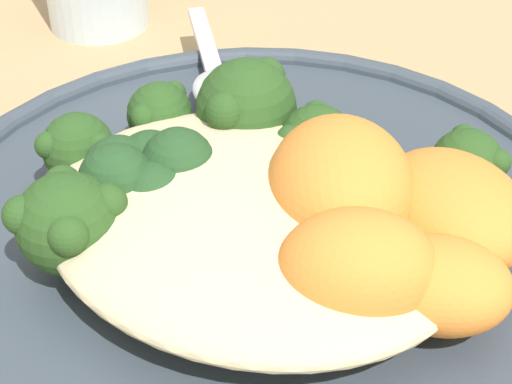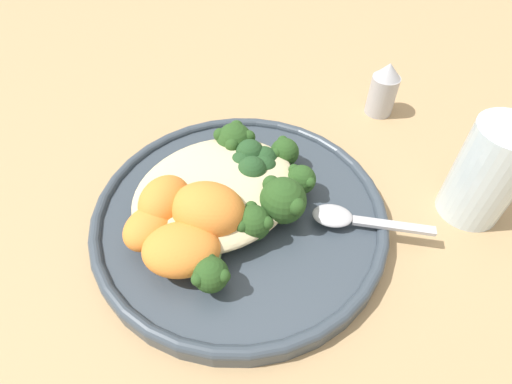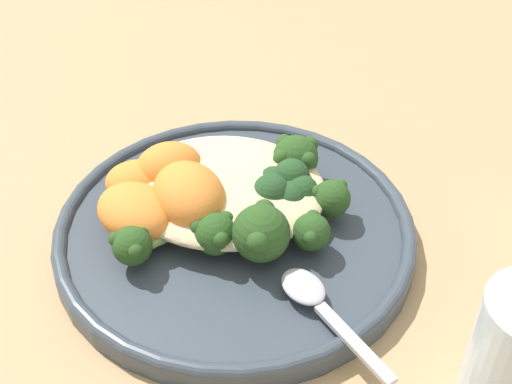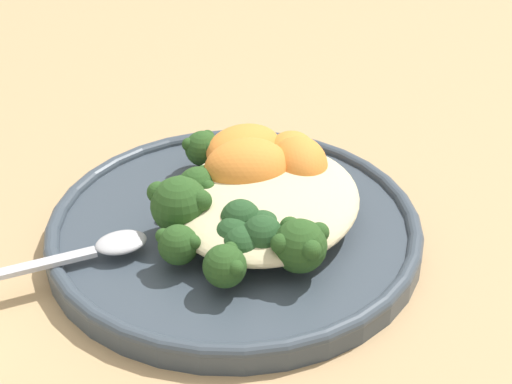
% 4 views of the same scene
% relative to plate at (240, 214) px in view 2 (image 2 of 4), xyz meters
% --- Properties ---
extents(ground_plane, '(4.00, 4.00, 0.00)m').
position_rel_plate_xyz_m(ground_plane, '(0.02, 0.02, -0.01)').
color(ground_plane, tan).
extents(plate, '(0.29, 0.29, 0.02)m').
position_rel_plate_xyz_m(plate, '(0.00, 0.00, 0.00)').
color(plate, '#38424C').
rests_on(plate, ground_plane).
extents(quinoa_mound, '(0.16, 0.14, 0.03)m').
position_rel_plate_xyz_m(quinoa_mound, '(-0.01, 0.02, 0.02)').
color(quinoa_mound, beige).
rests_on(quinoa_mound, plate).
extents(broccoli_stalk_0, '(0.09, 0.10, 0.03)m').
position_rel_plate_xyz_m(broccoli_stalk_0, '(-0.05, -0.03, 0.02)').
color(broccoli_stalk_0, '#9EBC66').
rests_on(broccoli_stalk_0, plate).
extents(broccoli_stalk_1, '(0.04, 0.09, 0.03)m').
position_rel_plate_xyz_m(broccoli_stalk_1, '(-0.01, -0.02, 0.03)').
color(broccoli_stalk_1, '#9EBC66').
rests_on(broccoli_stalk_1, plate).
extents(broccoli_stalk_2, '(0.06, 0.09, 0.04)m').
position_rel_plate_xyz_m(broccoli_stalk_2, '(0.02, -0.03, 0.03)').
color(broccoli_stalk_2, '#9EBC66').
rests_on(broccoli_stalk_2, plate).
extents(broccoli_stalk_3, '(0.09, 0.08, 0.03)m').
position_rel_plate_xyz_m(broccoli_stalk_3, '(0.04, -0.01, 0.02)').
color(broccoli_stalk_3, '#9EBC66').
rests_on(broccoli_stalk_3, plate).
extents(broccoli_stalk_4, '(0.11, 0.03, 0.03)m').
position_rel_plate_xyz_m(broccoli_stalk_4, '(0.06, 0.02, 0.02)').
color(broccoli_stalk_4, '#9EBC66').
rests_on(broccoli_stalk_4, plate).
extents(broccoli_stalk_5, '(0.09, 0.08, 0.04)m').
position_rel_plate_xyz_m(broccoli_stalk_5, '(0.03, 0.06, 0.03)').
color(broccoli_stalk_5, '#9EBC66').
rests_on(broccoli_stalk_5, plate).
extents(sweet_potato_chunk_0, '(0.07, 0.07, 0.04)m').
position_rel_plate_xyz_m(sweet_potato_chunk_0, '(-0.06, 0.03, 0.03)').
color(sweet_potato_chunk_0, orange).
rests_on(sweet_potato_chunk_0, plate).
extents(sweet_potato_chunk_1, '(0.08, 0.08, 0.04)m').
position_rel_plate_xyz_m(sweet_potato_chunk_1, '(-0.07, -0.02, 0.03)').
color(sweet_potato_chunk_1, orange).
rests_on(sweet_potato_chunk_1, plate).
extents(sweet_potato_chunk_2, '(0.08, 0.09, 0.05)m').
position_rel_plate_xyz_m(sweet_potato_chunk_2, '(-0.04, -0.00, 0.03)').
color(sweet_potato_chunk_2, orange).
rests_on(sweet_potato_chunk_2, plate).
extents(sweet_potato_chunk_3, '(0.06, 0.05, 0.03)m').
position_rel_plate_xyz_m(sweet_potato_chunk_3, '(-0.08, 0.02, 0.03)').
color(sweet_potato_chunk_3, orange).
rests_on(sweet_potato_chunk_3, plate).
extents(kale_tuft, '(0.05, 0.05, 0.04)m').
position_rel_plate_xyz_m(kale_tuft, '(0.04, 0.02, 0.03)').
color(kale_tuft, '#234723').
rests_on(kale_tuft, plate).
extents(spoon, '(0.09, 0.10, 0.01)m').
position_rel_plate_xyz_m(spoon, '(0.07, -0.08, 0.01)').
color(spoon, '#B7B7BC').
rests_on(spoon, plate).
extents(water_glass, '(0.06, 0.06, 0.11)m').
position_rel_plate_xyz_m(water_glass, '(0.19, -0.13, 0.04)').
color(water_glass, silver).
rests_on(water_glass, ground_plane).
extents(salt_shaker, '(0.03, 0.03, 0.07)m').
position_rel_plate_xyz_m(salt_shaker, '(0.25, 0.03, 0.02)').
color(salt_shaker, '#B2B2B7').
rests_on(salt_shaker, ground_plane).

